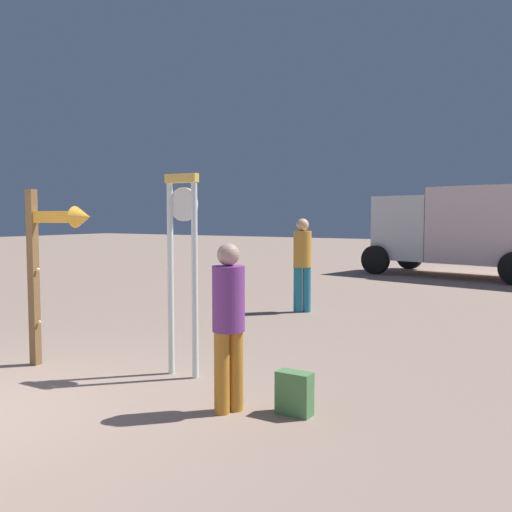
{
  "coord_description": "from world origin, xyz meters",
  "views": [
    {
      "loc": [
        4.85,
        -2.61,
        1.82
      ],
      "look_at": [
        0.37,
        4.75,
        1.2
      ],
      "focal_mm": 38.7,
      "sensor_mm": 36.0,
      "label": 1
    }
  ],
  "objects_px": {
    "standing_clock": "(183,255)",
    "person_near_clock": "(229,318)",
    "box_truck_near": "(480,227)",
    "arrow_sign": "(53,250)",
    "backpack": "(295,394)",
    "person_distant": "(302,260)"
  },
  "relations": [
    {
      "from": "person_near_clock",
      "to": "backpack",
      "type": "relative_size",
      "value": 3.96
    },
    {
      "from": "arrow_sign",
      "to": "box_truck_near",
      "type": "distance_m",
      "value": 13.31
    },
    {
      "from": "arrow_sign",
      "to": "backpack",
      "type": "relative_size",
      "value": 5.38
    },
    {
      "from": "person_near_clock",
      "to": "person_distant",
      "type": "bearing_deg",
      "value": 109.46
    },
    {
      "from": "standing_clock",
      "to": "arrow_sign",
      "type": "distance_m",
      "value": 1.63
    },
    {
      "from": "box_truck_near",
      "to": "arrow_sign",
      "type": "bearing_deg",
      "value": -101.52
    },
    {
      "from": "arrow_sign",
      "to": "backpack",
      "type": "xyz_separation_m",
      "value": [
        3.19,
        0.1,
        -1.23
      ]
    },
    {
      "from": "person_distant",
      "to": "box_truck_near",
      "type": "height_order",
      "value": "box_truck_near"
    },
    {
      "from": "backpack",
      "to": "person_distant",
      "type": "height_order",
      "value": "person_distant"
    },
    {
      "from": "standing_clock",
      "to": "person_near_clock",
      "type": "height_order",
      "value": "standing_clock"
    },
    {
      "from": "standing_clock",
      "to": "backpack",
      "type": "xyz_separation_m",
      "value": [
        1.66,
        -0.45,
        -1.19
      ]
    },
    {
      "from": "arrow_sign",
      "to": "box_truck_near",
      "type": "xyz_separation_m",
      "value": [
        2.66,
        13.04,
        0.08
      ]
    },
    {
      "from": "arrow_sign",
      "to": "person_distant",
      "type": "distance_m",
      "value": 5.11
    },
    {
      "from": "backpack",
      "to": "box_truck_near",
      "type": "distance_m",
      "value": 13.02
    },
    {
      "from": "standing_clock",
      "to": "arrow_sign",
      "type": "relative_size",
      "value": 1.07
    },
    {
      "from": "person_near_clock",
      "to": "box_truck_near",
      "type": "xyz_separation_m",
      "value": [
        0.02,
        13.2,
        0.62
      ]
    },
    {
      "from": "person_near_clock",
      "to": "standing_clock",
      "type": "bearing_deg",
      "value": 147.49
    },
    {
      "from": "backpack",
      "to": "person_distant",
      "type": "distance_m",
      "value": 5.54
    },
    {
      "from": "standing_clock",
      "to": "person_near_clock",
      "type": "distance_m",
      "value": 1.4
    },
    {
      "from": "backpack",
      "to": "box_truck_near",
      "type": "relative_size",
      "value": 0.06
    },
    {
      "from": "standing_clock",
      "to": "arrow_sign",
      "type": "height_order",
      "value": "standing_clock"
    },
    {
      "from": "standing_clock",
      "to": "box_truck_near",
      "type": "bearing_deg",
      "value": 84.84
    }
  ]
}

